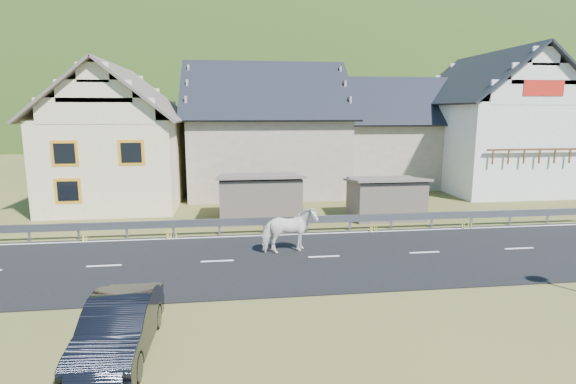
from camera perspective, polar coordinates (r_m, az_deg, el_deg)
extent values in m
plane|color=#3A3F1A|center=(17.25, 4.58, -8.31)|extent=(160.00, 160.00, 0.00)
cube|color=black|center=(17.25, 4.58, -8.24)|extent=(60.00, 7.00, 0.04)
cube|color=silver|center=(17.24, 4.59, -8.16)|extent=(60.00, 6.60, 0.01)
cube|color=#93969B|center=(20.56, 2.49, -3.53)|extent=(28.00, 0.08, 0.34)
cube|color=#93969B|center=(22.08, -30.02, -4.59)|extent=(0.10, 0.06, 0.70)
cube|color=#93969B|center=(21.38, -25.06, -4.61)|extent=(0.10, 0.06, 0.70)
cube|color=#93969B|center=(20.85, -19.81, -4.60)|extent=(0.10, 0.06, 0.70)
cube|color=#93969B|center=(20.51, -14.33, -4.55)|extent=(0.10, 0.06, 0.70)
cube|color=#93969B|center=(20.36, -8.72, -4.46)|extent=(0.10, 0.06, 0.70)
cube|color=#93969B|center=(20.40, -3.08, -4.32)|extent=(0.10, 0.06, 0.70)
cube|color=#93969B|center=(20.64, 2.48, -4.14)|extent=(0.10, 0.06, 0.70)
cube|color=#93969B|center=(21.06, 7.86, -3.93)|extent=(0.10, 0.06, 0.70)
cube|color=#93969B|center=(21.67, 12.98, -3.70)|extent=(0.10, 0.06, 0.70)
cube|color=#93969B|center=(22.43, 17.79, -3.46)|extent=(0.10, 0.06, 0.70)
cube|color=#93969B|center=(23.34, 22.25, -3.21)|extent=(0.10, 0.06, 0.70)
cube|color=#93969B|center=(24.39, 26.35, -2.96)|extent=(0.10, 0.06, 0.70)
cube|color=#93969B|center=(25.54, 30.09, -2.73)|extent=(0.10, 0.06, 0.70)
cube|color=#685B4F|center=(22.96, -3.62, -0.75)|extent=(4.30, 3.30, 2.40)
cube|color=#685B4F|center=(23.81, 12.27, -0.82)|extent=(3.80, 2.90, 2.20)
cube|color=beige|center=(28.90, -20.48, 3.71)|extent=(7.00, 9.00, 5.00)
cube|color=orange|center=(24.95, -26.50, 4.41)|extent=(1.30, 0.12, 1.30)
cube|color=orange|center=(24.10, -19.27, 4.74)|extent=(1.30, 0.12, 1.30)
cube|color=orange|center=(25.18, -26.15, 0.11)|extent=(1.30, 0.12, 1.30)
cube|color=tan|center=(30.72, -24.03, 11.43)|extent=(0.70, 0.70, 2.40)
cube|color=tan|center=(31.23, -2.85, 4.80)|extent=(10.00, 9.00, 5.00)
cube|color=tan|center=(35.40, 13.30, 4.86)|extent=(9.00, 8.00, 4.60)
cube|color=white|center=(35.29, 24.28, 5.35)|extent=(8.00, 10.00, 6.00)
cube|color=red|center=(31.06, 29.72, 11.40)|extent=(2.60, 0.06, 0.90)
cube|color=brown|center=(30.94, 29.37, 4.74)|extent=(6.80, 0.12, 0.12)
ellipsoid|color=#1F3A13|center=(197.82, -4.85, 2.88)|extent=(440.00, 280.00, 260.00)
ellipsoid|color=black|center=(136.13, -30.03, 9.17)|extent=(76.00, 50.00, 28.00)
imported|color=white|center=(17.45, 0.16, -4.88)|extent=(1.38, 2.25, 1.77)
imported|color=black|center=(11.30, -20.67, -15.79)|extent=(1.44, 3.99, 1.31)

